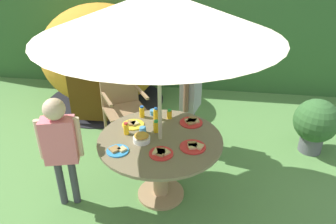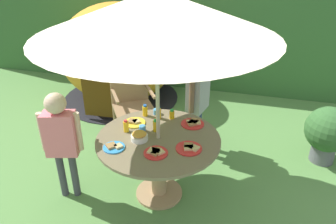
{
  "view_description": "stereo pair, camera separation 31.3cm",
  "coord_description": "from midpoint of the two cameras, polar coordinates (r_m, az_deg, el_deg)",
  "views": [
    {
      "loc": [
        0.46,
        -2.56,
        2.37
      ],
      "look_at": [
        0.05,
        0.18,
        0.9
      ],
      "focal_mm": 34.27,
      "sensor_mm": 36.0,
      "label": 1
    },
    {
      "loc": [
        0.77,
        -2.49,
        2.37
      ],
      "look_at": [
        0.05,
        0.18,
        0.9
      ],
      "focal_mm": 34.27,
      "sensor_mm": 36.0,
      "label": 2
    }
  ],
  "objects": [
    {
      "name": "juice_bottle_near_right",
      "position": [
        3.17,
        0.64,
        -2.54
      ],
      "size": [
        0.06,
        0.06,
        0.13
      ],
      "color": "yellow",
      "rests_on": "garden_table"
    },
    {
      "name": "plate_front_edge",
      "position": [
        3.33,
        7.14,
        -2.06
      ],
      "size": [
        0.24,
        0.24,
        0.03
      ],
      "color": "red",
      "rests_on": "garden_table"
    },
    {
      "name": "potted_plant",
      "position": [
        4.26,
        28.52,
        -3.15
      ],
      "size": [
        0.54,
        0.54,
        0.71
      ],
      "color": "#595960",
      "rests_on": "ground_plane"
    },
    {
      "name": "hedge_backdrop",
      "position": [
        5.89,
        8.97,
        14.5
      ],
      "size": [
        9.0,
        0.7,
        2.06
      ],
      "primitive_type": "cube",
      "color": "#33602D",
      "rests_on": "ground_plane"
    },
    {
      "name": "ground_plane",
      "position": [
        3.52,
        1.05,
        -14.52
      ],
      "size": [
        10.0,
        10.0,
        0.02
      ],
      "primitive_type": "cube",
      "color": "#548442"
    },
    {
      "name": "plate_center_front",
      "position": [
        2.87,
        0.95,
        -7.27
      ],
      "size": [
        0.22,
        0.22,
        0.03
      ],
      "color": "red",
      "rests_on": "garden_table"
    },
    {
      "name": "juice_bottle_mid_right",
      "position": [
        3.4,
        3.33,
        -0.48
      ],
      "size": [
        0.05,
        0.05,
        0.1
      ],
      "color": "yellow",
      "rests_on": "garden_table"
    },
    {
      "name": "plate_mid_left",
      "position": [
        3.33,
        -3.32,
        -1.92
      ],
      "size": [
        0.23,
        0.23,
        0.03
      ],
      "color": "yellow",
      "rests_on": "garden_table"
    },
    {
      "name": "cup_near",
      "position": [
        3.49,
        0.51,
        0.01
      ],
      "size": [
        0.07,
        0.07,
        0.06
      ],
      "primitive_type": "cylinder",
      "color": "#4C99D8",
      "rests_on": "garden_table"
    },
    {
      "name": "juice_bottle_far_right",
      "position": [
        3.4,
        0.92,
        -0.26
      ],
      "size": [
        0.05,
        0.05,
        0.13
      ],
      "color": "yellow",
      "rests_on": "garden_table"
    },
    {
      "name": "wooden_chair",
      "position": [
        4.19,
        -4.36,
        2.4
      ],
      "size": [
        0.66,
        0.65,
        1.01
      ],
      "rotation": [
        0.0,
        0.0,
        0.58
      ],
      "color": "#93704C",
      "rests_on": "ground_plane"
    },
    {
      "name": "juice_bottle_center_back",
      "position": [
        3.17,
        -4.7,
        -2.62
      ],
      "size": [
        0.05,
        0.05,
        0.13
      ],
      "color": "yellow",
      "rests_on": "garden_table"
    },
    {
      "name": "snack_bowl",
      "position": [
        3.04,
        -2.19,
        -4.41
      ],
      "size": [
        0.16,
        0.16,
        0.09
      ],
      "color": "white",
      "rests_on": "garden_table"
    },
    {
      "name": "plate_near_left",
      "position": [
        2.94,
        6.87,
        -6.46
      ],
      "size": [
        0.24,
        0.24,
        0.03
      ],
      "color": "red",
      "rests_on": "garden_table"
    },
    {
      "name": "dome_tent",
      "position": [
        5.29,
        -7.15,
        10.26
      ],
      "size": [
        2.04,
        2.04,
        1.58
      ],
      "rotation": [
        0.0,
        0.0,
        0.06
      ],
      "color": "orange",
      "rests_on": "ground_plane"
    },
    {
      "name": "garden_table",
      "position": [
        3.19,
        1.13,
        -7.4
      ],
      "size": [
        1.2,
        1.2,
        0.7
      ],
      "color": "tan",
      "rests_on": "ground_plane"
    },
    {
      "name": "juice_bottle_back_edge",
      "position": [
        3.45,
        -1.52,
        0.18
      ],
      "size": [
        0.05,
        0.05,
        0.13
      ],
      "color": "yellow",
      "rests_on": "garden_table"
    },
    {
      "name": "patio_umbrella",
      "position": [
        2.65,
        1.41,
        17.11
      ],
      "size": [
        2.03,
        2.03,
        2.05
      ],
      "color": "#B7AD8C",
      "rests_on": "ground_plane"
    },
    {
      "name": "child_in_pink_shirt",
      "position": [
        3.18,
        -15.9,
        -3.84
      ],
      "size": [
        0.39,
        0.24,
        1.18
      ],
      "rotation": [
        0.0,
        0.0,
        0.27
      ],
      "color": "#3F3F47",
      "rests_on": "ground_plane"
    },
    {
      "name": "child_in_grey_shirt",
      "position": [
        3.83,
        7.69,
        3.53
      ],
      "size": [
        0.25,
        0.42,
        1.26
      ],
      "rotation": [
        0.0,
        0.0,
        -1.79
      ],
      "color": "navy",
      "rests_on": "ground_plane"
    },
    {
      "name": "plate_far_left",
      "position": [
        2.96,
        -6.61,
        -6.28
      ],
      "size": [
        0.2,
        0.2,
        0.03
      ],
      "color": "#338CD8",
      "rests_on": "garden_table"
    },
    {
      "name": "cup_far",
      "position": [
        3.18,
        -1.78,
        -3.03
      ],
      "size": [
        0.07,
        0.07,
        0.06
      ],
      "primitive_type": "cylinder",
      "color": "#4C99D8",
      "rests_on": "garden_table"
    }
  ]
}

